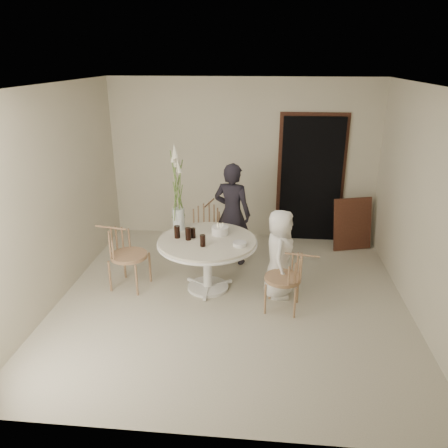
# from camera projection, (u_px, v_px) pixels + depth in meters

# --- Properties ---
(ground) EXTENTS (4.50, 4.50, 0.00)m
(ground) POSITION_uv_depth(u_px,v_px,m) (232.00, 299.00, 5.77)
(ground) COLOR beige
(ground) RESTS_ON ground
(room_shell) EXTENTS (4.50, 4.50, 4.50)m
(room_shell) POSITION_uv_depth(u_px,v_px,m) (233.00, 180.00, 5.19)
(room_shell) COLOR silver
(room_shell) RESTS_ON ground
(doorway) EXTENTS (1.00, 0.10, 2.10)m
(doorway) POSITION_uv_depth(u_px,v_px,m) (311.00, 180.00, 7.32)
(doorway) COLOR black
(doorway) RESTS_ON ground
(door_trim) EXTENTS (1.12, 0.03, 2.22)m
(door_trim) POSITION_uv_depth(u_px,v_px,m) (311.00, 176.00, 7.34)
(door_trim) COLOR #542A1C
(door_trim) RESTS_ON ground
(table) EXTENTS (1.33, 1.33, 0.73)m
(table) POSITION_uv_depth(u_px,v_px,m) (207.00, 247.00, 5.82)
(table) COLOR white
(table) RESTS_ON ground
(picture_frame) EXTENTS (0.67, 0.37, 0.85)m
(picture_frame) POSITION_uv_depth(u_px,v_px,m) (352.00, 224.00, 7.15)
(picture_frame) COLOR #542A1C
(picture_frame) RESTS_ON ground
(chair_far) EXTENTS (0.54, 0.57, 0.85)m
(chair_far) POSITION_uv_depth(u_px,v_px,m) (207.00, 222.00, 6.87)
(chair_far) COLOR #9E7656
(chair_far) RESTS_ON ground
(chair_right) EXTENTS (0.51, 0.48, 0.79)m
(chair_right) POSITION_uv_depth(u_px,v_px,m) (292.00, 273.00, 5.35)
(chair_right) COLOR #9E7656
(chair_right) RESTS_ON ground
(chair_left) EXTENTS (0.57, 0.54, 0.87)m
(chair_left) POSITION_uv_depth(u_px,v_px,m) (120.00, 248.00, 5.92)
(chair_left) COLOR #9E7656
(chair_left) RESTS_ON ground
(girl) EXTENTS (0.65, 0.52, 1.56)m
(girl) POSITION_uv_depth(u_px,v_px,m) (232.00, 214.00, 6.55)
(girl) COLOR black
(girl) RESTS_ON ground
(boy) EXTENTS (0.42, 0.61, 1.20)m
(boy) POSITION_uv_depth(u_px,v_px,m) (280.00, 254.00, 5.66)
(boy) COLOR white
(boy) RESTS_ON ground
(birthday_cake) EXTENTS (0.23, 0.23, 0.16)m
(birthday_cake) POSITION_uv_depth(u_px,v_px,m) (220.00, 230.00, 5.93)
(birthday_cake) COLOR white
(birthday_cake) RESTS_ON table
(cola_tumbler_a) EXTENTS (0.08, 0.08, 0.17)m
(cola_tumbler_a) POSITION_uv_depth(u_px,v_px,m) (188.00, 234.00, 5.74)
(cola_tumbler_a) COLOR black
(cola_tumbler_a) RESTS_ON table
(cola_tumbler_b) EXTENTS (0.09, 0.09, 0.15)m
(cola_tumbler_b) POSITION_uv_depth(u_px,v_px,m) (203.00, 241.00, 5.55)
(cola_tumbler_b) COLOR black
(cola_tumbler_b) RESTS_ON table
(cola_tumbler_c) EXTENTS (0.10, 0.10, 0.17)m
(cola_tumbler_c) POSITION_uv_depth(u_px,v_px,m) (177.00, 232.00, 5.80)
(cola_tumbler_c) COLOR black
(cola_tumbler_c) RESTS_ON table
(cola_tumbler_d) EXTENTS (0.08, 0.08, 0.14)m
(cola_tumbler_d) POSITION_uv_depth(u_px,v_px,m) (193.00, 233.00, 5.81)
(cola_tumbler_d) COLOR black
(cola_tumbler_d) RESTS_ON table
(plate_stack) EXTENTS (0.22, 0.22, 0.04)m
(plate_stack) POSITION_uv_depth(u_px,v_px,m) (240.00, 244.00, 5.59)
(plate_stack) COLOR silver
(plate_stack) RESTS_ON table
(flower_vase) EXTENTS (0.16, 0.16, 1.22)m
(flower_vase) POSITION_uv_depth(u_px,v_px,m) (178.00, 195.00, 5.93)
(flower_vase) COLOR silver
(flower_vase) RESTS_ON table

